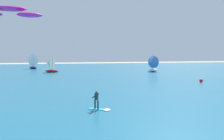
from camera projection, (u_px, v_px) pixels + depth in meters
The scene contains 7 objects.
ocean at pixel (88, 72), 54.26m from camera, with size 160.00×90.00×0.10m, color #1E607F.
kitesurfer at pixel (99, 103), 18.33m from camera, with size 1.99×1.43×1.67m.
kite at pixel (9, 12), 21.51m from camera, with size 6.50×2.28×0.98m.
sailboat_trailing at pixel (152, 64), 55.46m from camera, with size 4.15×3.92×4.61m.
sailboat_far_right at pixel (32, 61), 65.73m from camera, with size 4.18×4.43×4.93m.
sailboat_mid_right at pixel (50, 64), 53.51m from camera, with size 3.85×3.42×4.33m.
marker_buoy at pixel (201, 81), 35.40m from camera, with size 0.58×0.58×0.58m, color red.
Camera 1 is at (-4.83, -2.30, 5.02)m, focal length 33.93 mm.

